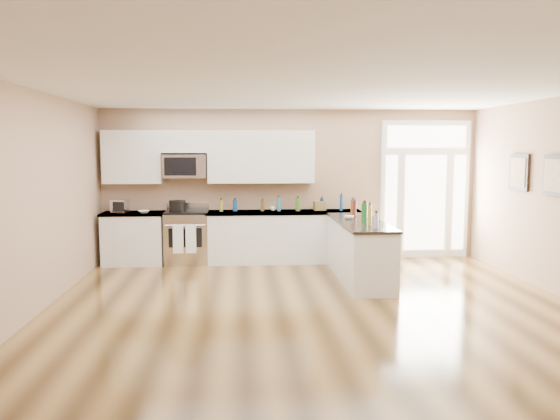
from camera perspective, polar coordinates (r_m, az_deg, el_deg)
The scene contains 20 objects.
ground at distance 6.57m, azimuth 4.46°, elevation -11.94°, with size 8.00×8.00×0.00m, color #462F13.
room_shell at distance 6.25m, azimuth 4.59°, elevation 3.10°, with size 8.00×8.00×8.00m.
back_cabinet_left at distance 10.17m, azimuth -15.01°, elevation -3.04°, with size 1.10×0.66×0.94m.
back_cabinet_right at distance 10.02m, azimuth 0.44°, elevation -2.97°, with size 2.85×0.66×0.94m.
peninsula_cabinet at distance 8.77m, azimuth 8.29°, elevation -4.40°, with size 0.69×2.32×0.94m.
upper_cabinet_left at distance 10.19m, azimuth -15.15°, elevation 5.37°, with size 1.04×0.33×0.95m, color silver.
upper_cabinet_right at distance 10.01m, azimuth -2.00°, elevation 5.57°, with size 1.94×0.33×0.95m, color silver.
upper_cabinet_short at distance 10.05m, azimuth -9.95°, elevation 7.05°, with size 0.82×0.33×0.40m, color silver.
microwave at distance 10.02m, azimuth -9.93°, elevation 4.54°, with size 0.78×0.41×0.42m.
entry_door at distance 10.74m, azimuth 14.88°, elevation 2.09°, with size 1.70×0.10×2.60m.
wall_art_near at distance 9.47m, azimuth 23.69°, elevation 3.63°, with size 0.05×0.58×0.58m.
wall_art_far at distance 8.60m, azimuth 26.80°, elevation 3.26°, with size 0.05×0.58×0.58m.
kitchen_range at distance 10.03m, azimuth -9.69°, elevation -2.81°, with size 0.77×0.69×1.08m.
stockpot at distance 9.86m, azimuth -10.68°, elevation 0.43°, with size 0.29×0.29×0.22m, color black.
toaster_oven at distance 10.13m, azimuth -16.40°, elevation 0.40°, with size 0.27×0.21×0.23m, color silver.
cardboard_box at distance 10.12m, azimuth 4.16°, elevation 0.46°, with size 0.21×0.15×0.17m, color olive.
bowl_left at distance 9.94m, azimuth -14.04°, elevation -0.18°, with size 0.19×0.19×0.05m, color white.
bowl_peninsula at distance 8.91m, azimuth 7.21°, elevation -0.76°, with size 0.16×0.16×0.05m, color white.
cup_counter at distance 10.01m, azimuth -0.72°, elevation 0.16°, with size 0.10×0.10×0.08m, color white.
counter_bottles at distance 9.33m, azimuth 3.76°, elevation 0.21°, with size 2.38×2.45×0.31m.
Camera 1 is at (-0.95, -6.17, 2.06)m, focal length 35.00 mm.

